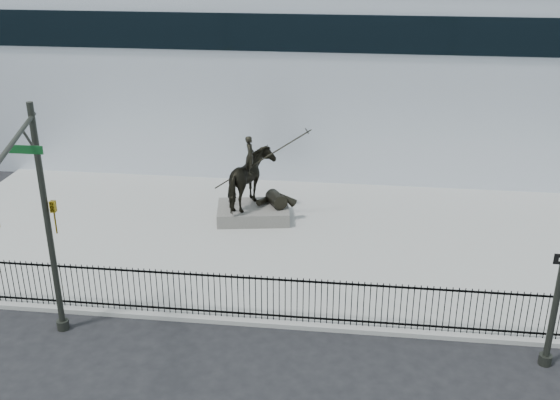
# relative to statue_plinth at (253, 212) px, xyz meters

# --- Properties ---
(ground) EXTENTS (120.00, 120.00, 0.00)m
(ground) POSITION_rel_statue_plinth_xyz_m (2.55, -8.57, -0.42)
(ground) COLOR black
(ground) RESTS_ON ground
(plaza) EXTENTS (30.00, 12.00, 0.15)m
(plaza) POSITION_rel_statue_plinth_xyz_m (2.55, -1.57, -0.35)
(plaza) COLOR #979794
(plaza) RESTS_ON ground
(building) EXTENTS (44.00, 14.00, 9.00)m
(building) POSITION_rel_statue_plinth_xyz_m (2.55, 11.43, 4.08)
(building) COLOR silver
(building) RESTS_ON ground
(picket_fence) EXTENTS (22.10, 0.10, 1.50)m
(picket_fence) POSITION_rel_statue_plinth_xyz_m (2.55, -7.32, 0.48)
(picket_fence) COLOR black
(picket_fence) RESTS_ON plaza
(statue_plinth) EXTENTS (3.17, 2.43, 0.54)m
(statue_plinth) POSITION_rel_statue_plinth_xyz_m (0.00, 0.00, 0.00)
(statue_plinth) COLOR #504E49
(statue_plinth) RESTS_ON plaza
(equestrian_statue) EXTENTS (3.66, 2.57, 3.14)m
(equestrian_statue) POSITION_rel_statue_plinth_xyz_m (0.05, 0.01, 1.41)
(equestrian_statue) COLOR black
(equestrian_statue) RESTS_ON statue_plinth
(traffic_signal_left) EXTENTS (1.52, 4.84, 7.00)m
(traffic_signal_left) POSITION_rel_statue_plinth_xyz_m (-4.20, -9.19, 3.61)
(traffic_signal_left) COLOR #242722
(traffic_signal_left) RESTS_ON ground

